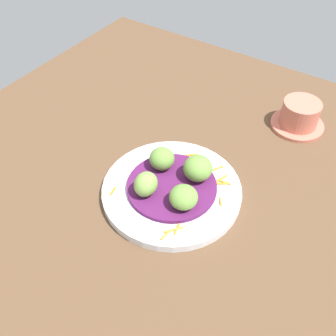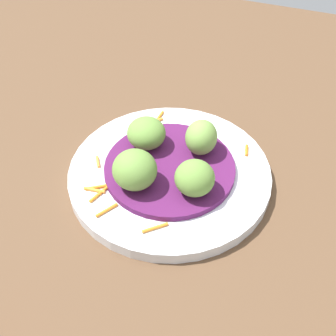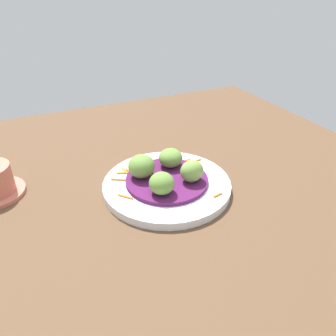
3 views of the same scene
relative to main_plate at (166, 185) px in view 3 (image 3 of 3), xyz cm
name	(u,v)px [view 3 (image 3 of 3)]	position (x,y,z in cm)	size (l,w,h in cm)	color
table_surface	(167,192)	(-0.03, -0.08, -1.83)	(110.00, 110.00, 2.00)	brown
main_plate	(166,185)	(0.00, 0.00, 0.00)	(26.43, 26.43, 1.67)	silver
cabbage_bed	(166,180)	(0.00, 0.00, 1.26)	(17.00, 17.00, 0.84)	#51194C
carrot_garnish	(152,172)	(4.38, 1.32, 1.03)	(19.13, 21.63, 0.40)	orange
guac_scoop_left	(142,166)	(2.91, 4.25, 4.07)	(5.47, 5.55, 4.79)	olive
guac_scoop_center	(162,183)	(-4.25, 2.91, 3.83)	(4.85, 4.88, 4.31)	olive
guac_scoop_right	(192,171)	(-2.91, -4.25, 3.95)	(4.82, 4.18, 4.54)	#759E47
guac_scoop_back	(170,158)	(4.25, -2.91, 3.66)	(5.13, 5.23, 3.97)	olive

